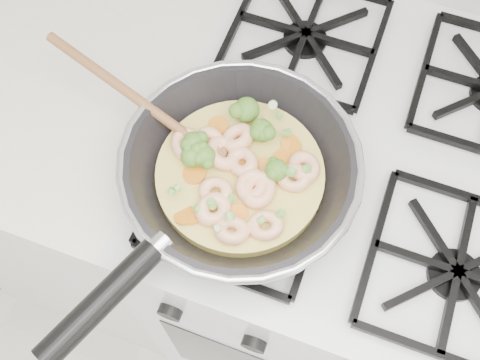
% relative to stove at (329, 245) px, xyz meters
% --- Properties ---
extents(stove, '(0.60, 0.60, 0.92)m').
position_rel_stove_xyz_m(stove, '(0.00, 0.00, 0.00)').
color(stove, white).
rests_on(stove, ground).
extents(counter_left, '(1.00, 0.60, 0.90)m').
position_rel_stove_xyz_m(counter_left, '(-0.80, 0.00, -0.01)').
color(counter_left, white).
rests_on(counter_left, ground).
extents(skillet, '(0.47, 0.47, 0.10)m').
position_rel_stove_xyz_m(skillet, '(-0.16, -0.13, 0.50)').
color(skillet, black).
rests_on(skillet, stove).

